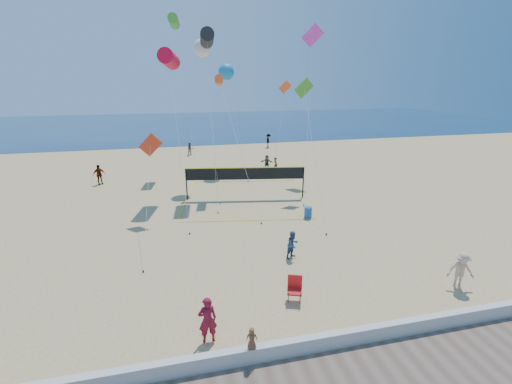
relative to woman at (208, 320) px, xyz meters
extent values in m
plane|color=tan|center=(3.35, 1.70, -0.94)|extent=(120.00, 120.00, 0.00)
cube|color=navy|center=(3.35, 63.70, -0.92)|extent=(140.00, 50.00, 0.03)
cube|color=silver|center=(3.35, -1.30, -0.64)|extent=(32.00, 0.30, 0.60)
imported|color=maroon|center=(0.00, 0.00, 0.00)|extent=(0.73, 0.52, 1.87)
imported|color=brown|center=(1.35, -1.33, 0.06)|extent=(0.44, 0.34, 0.80)
imported|color=navy|center=(5.03, 5.21, -0.17)|extent=(0.92, 0.85, 1.52)
imported|color=tan|center=(11.56, 0.79, -0.03)|extent=(1.33, 1.04, 1.81)
imported|color=gray|center=(-7.73, 21.97, -0.03)|extent=(1.15, 0.87, 1.82)
imported|color=gray|center=(8.52, 23.90, -0.20)|extent=(1.41, 1.03, 1.47)
imported|color=gray|center=(9.00, 22.21, -0.15)|extent=(0.43, 0.61, 1.58)
imported|color=gray|center=(0.90, 32.67, -0.17)|extent=(0.85, 0.73, 1.53)
imported|color=gray|center=(11.79, 35.41, -0.01)|extent=(1.06, 1.36, 1.86)
cube|color=red|center=(3.85, 1.51, -0.42)|extent=(0.79, 0.75, 0.07)
cube|color=red|center=(3.94, 1.75, -0.08)|extent=(0.61, 0.27, 0.63)
cylinder|color=black|center=(3.54, 1.38, -0.65)|extent=(0.13, 0.30, 0.81)
cylinder|color=black|center=(3.69, 1.81, -0.65)|extent=(0.13, 0.30, 0.81)
cylinder|color=black|center=(4.01, 1.21, -0.65)|extent=(0.13, 0.30, 0.81)
cylinder|color=black|center=(4.16, 1.64, -0.65)|extent=(0.13, 0.30, 0.81)
cylinder|color=#18509D|center=(7.87, 10.24, -0.55)|extent=(0.68, 0.68, 0.78)
cylinder|color=black|center=(-0.13, 16.05, 0.31)|extent=(0.10, 0.10, 2.49)
cylinder|color=black|center=(9.06, 14.47, 0.31)|extent=(0.10, 0.10, 2.49)
cube|color=black|center=(4.46, 15.26, 1.08)|extent=(9.19, 1.60, 0.93)
cube|color=yellow|center=(4.46, 15.26, 1.58)|extent=(9.19, 1.61, 0.06)
cube|color=yellow|center=(3.67, 10.66, -0.93)|extent=(9.39, 1.67, 0.02)
cube|color=yellow|center=(5.25, 19.85, -0.93)|extent=(9.39, 1.67, 0.02)
cylinder|color=red|center=(-0.76, 17.86, 9.64)|extent=(1.70, 2.95, 1.52)
cylinder|color=silver|center=(-0.51, 13.62, 4.38)|extent=(0.52, 8.49, 10.54)
cylinder|color=black|center=(-0.25, 9.38, -0.89)|extent=(0.08, 0.08, 0.10)
cylinder|color=black|center=(2.19, 18.30, 11.20)|extent=(1.21, 2.57, 1.37)
cylinder|color=silver|center=(2.03, 15.37, 5.16)|extent=(0.32, 5.87, 12.09)
cylinder|color=black|center=(1.88, 12.44, -0.89)|extent=(0.08, 0.08, 0.10)
cylinder|color=#FF5A22|center=(2.93, 17.70, 8.13)|extent=(0.89, 1.70, 0.89)
cylinder|color=silver|center=(3.70, 13.80, 3.62)|extent=(1.55, 7.81, 9.02)
cylinder|color=black|center=(4.46, 9.90, -0.89)|extent=(0.08, 0.08, 0.10)
cube|color=red|center=(-2.34, 12.92, 4.11)|extent=(1.60, 0.40, 1.62)
cylinder|color=silver|center=(-2.53, 9.18, 1.61)|extent=(0.41, 7.48, 5.00)
cylinder|color=black|center=(-2.73, 5.45, -0.89)|extent=(0.08, 0.08, 0.10)
cube|color=green|center=(9.27, 15.76, 7.54)|extent=(1.63, 0.24, 1.61)
cylinder|color=silver|center=(8.62, 11.56, 3.33)|extent=(1.31, 8.41, 8.44)
cylinder|color=black|center=(7.97, 7.36, -0.89)|extent=(0.08, 0.08, 0.10)
cube|color=#EA3AC2|center=(12.00, 21.35, 11.95)|extent=(1.80, 1.01, 2.02)
cylinder|color=silver|center=(10.20, 16.90, 5.53)|extent=(3.61, 8.92, 12.84)
cylinder|color=black|center=(8.41, 12.45, -0.89)|extent=(0.08, 0.08, 0.10)
sphere|color=silver|center=(2.03, 21.11, 10.69)|extent=(1.90, 1.90, 1.50)
cylinder|color=silver|center=(2.16, 17.73, 4.90)|extent=(0.28, 6.79, 11.58)
cylinder|color=black|center=(2.30, 14.34, -0.89)|extent=(0.08, 0.08, 0.10)
sphere|color=blue|center=(4.56, 24.78, 8.85)|extent=(1.94, 1.94, 1.55)
cylinder|color=silver|center=(5.08, 22.23, 3.98)|extent=(1.06, 5.11, 9.75)
cylinder|color=black|center=(5.61, 19.68, -0.89)|extent=(0.08, 0.08, 0.10)
cylinder|color=green|center=(-0.11, 26.17, 13.37)|extent=(1.18, 2.34, 1.23)
cylinder|color=silver|center=(0.50, 23.92, 6.24)|extent=(1.23, 4.53, 14.26)
cylinder|color=black|center=(1.11, 21.66, -0.89)|extent=(0.08, 0.08, 0.10)
cube|color=#FF5A22|center=(11.04, 26.08, 7.37)|extent=(1.37, 0.48, 1.42)
cylinder|color=silver|center=(9.66, 23.30, 3.24)|extent=(2.77, 5.57, 8.26)
cylinder|color=black|center=(8.29, 20.52, -0.89)|extent=(0.08, 0.08, 0.10)
camera|label=1|loc=(-0.60, -10.36, 8.29)|focal=24.00mm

